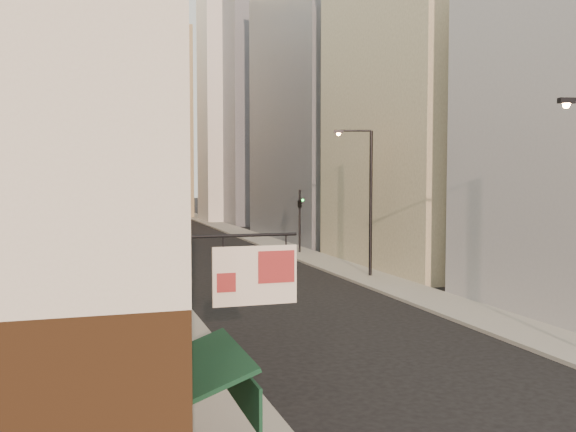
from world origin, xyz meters
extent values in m
cube|color=#9C9A8E|center=(-6.50, 55.00, 0.07)|extent=(3.00, 140.00, 0.15)
cube|color=#9C9A8E|center=(6.50, 55.00, 0.07)|extent=(3.00, 140.00, 0.15)
cube|color=brown|center=(-11.00, 9.00, 2.00)|extent=(6.00, 16.00, 4.00)
cube|color=silver|center=(-11.00, 9.00, 8.00)|extent=(6.00, 16.00, 8.00)
cylinder|color=black|center=(-6.90, 3.00, 4.90)|extent=(2.40, 0.06, 0.06)
cube|color=beige|center=(-6.50, 3.00, 4.15)|extent=(1.60, 0.06, 1.10)
cube|color=maroon|center=(-6.10, 3.00, 4.30)|extent=(0.70, 0.10, 0.60)
cube|color=maroon|center=(-7.05, 3.00, 4.05)|extent=(0.35, 0.10, 0.35)
cube|color=black|center=(-7.35, 3.20, 2.55)|extent=(1.25, 3.00, 0.52)
cube|color=black|center=(-6.75, 3.20, 2.05)|extent=(0.06, 3.00, 0.80)
cube|color=#0C5EAE|center=(-7.95, 6.20, 2.20)|extent=(0.08, 0.40, 0.50)
cube|color=black|center=(-7.30, 14.00, 3.60)|extent=(0.80, 0.08, 1.50)
cube|color=black|center=(-7.30, 24.00, 3.40)|extent=(0.70, 0.08, 1.30)
cube|color=#9C9473|center=(-12.00, 26.00, 8.00)|extent=(8.00, 12.00, 16.00)
cube|color=#98999E|center=(-12.00, 42.00, 10.00)|extent=(8.00, 16.00, 20.00)
cube|color=#98865F|center=(-12.00, 60.00, 8.50)|extent=(8.00, 18.00, 17.00)
cube|color=gray|center=(-12.00, 80.00, 12.00)|extent=(8.00, 20.00, 24.00)
cube|color=#9C9473|center=(12.00, 30.00, 10.00)|extent=(8.00, 16.00, 20.00)
cube|color=gray|center=(12.00, 50.00, 13.00)|extent=(8.00, 20.00, 26.00)
cube|color=gray|center=(18.00, 78.00, 25.00)|extent=(20.00, 22.00, 50.00)
cube|color=#98865F|center=(-1.00, 92.00, 14.00)|extent=(14.00, 14.00, 28.00)
cube|color=#98865F|center=(-1.00, 92.00, 31.00)|extent=(10.00, 10.00, 6.00)
cube|color=silver|center=(10.00, 78.00, 17.00)|extent=(8.00, 8.00, 34.00)
cube|color=black|center=(4.46, 7.64, 8.28)|extent=(0.53, 0.26, 0.17)
sphere|color=#FD8F3F|center=(4.46, 7.64, 8.16)|extent=(0.22, 0.22, 0.22)
cylinder|color=black|center=(6.69, 26.14, 4.35)|extent=(0.19, 0.19, 8.70)
cylinder|color=black|center=(5.76, 26.41, 8.70)|extent=(1.89, 0.66, 0.12)
cube|color=black|center=(4.83, 26.69, 8.65)|extent=(0.57, 0.35, 0.17)
sphere|color=#FD8F3F|center=(4.83, 26.69, 8.52)|extent=(0.23, 0.23, 0.23)
cylinder|color=black|center=(6.54, 38.73, 2.50)|extent=(0.16, 0.16, 5.00)
imported|color=black|center=(6.54, 38.73, 4.20)|extent=(0.59, 0.59, 1.24)
sphere|color=#19E533|center=(6.79, 38.73, 4.20)|extent=(0.16, 0.16, 0.16)
camera|label=1|loc=(-9.50, -8.37, 5.96)|focal=40.00mm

